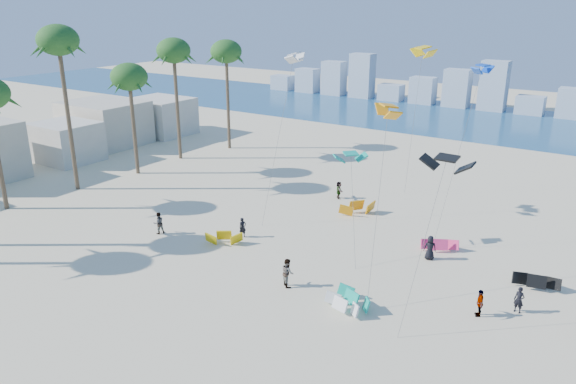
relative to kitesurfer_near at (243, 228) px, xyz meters
The scene contains 10 objects.
ground 15.82m from the kitesurfer_near, 85.90° to the right, with size 220.00×220.00×0.00m, color beige.
ocean 56.26m from the kitesurfer_near, 88.85° to the left, with size 220.00×220.00×0.00m, color navy.
kitesurfer_near is the anchor object (origin of this frame).
kitesurfer_mid 8.60m from the kitesurfer_near, 32.17° to the right, with size 0.93×0.72×1.91m, color gray.
kitesurfers_far 12.07m from the kitesurfer_near, 11.59° to the left, with size 31.63×16.64×1.92m.
grounded_kites 10.27m from the kitesurfer_near, 13.16° to the left, with size 24.80×17.82×1.09m.
flying_kites 17.66m from the kitesurfer_near, 24.97° to the left, with size 31.79×28.75×14.31m.
palm_row 22.96m from the kitesurfer_near, behind, with size 7.55×44.80×15.79m.
beachfront_buildings 33.01m from the kitesurfer_near, behind, with size 11.50×43.00×6.00m.
distant_skyline 66.28m from the kitesurfer_near, 90.05° to the left, with size 85.00×3.00×8.40m.
Camera 1 is at (23.70, -15.31, 17.56)m, focal length 33.98 mm.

